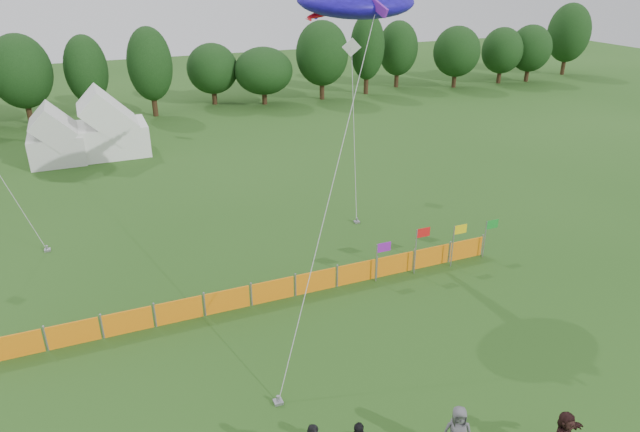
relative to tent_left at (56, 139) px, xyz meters
name	(u,v)px	position (x,y,z in m)	size (l,w,h in m)	color
treeline	(177,67)	(11.01, 11.94, 2.50)	(104.57, 8.78, 8.36)	#382314
tent_left	(56,139)	(0.00, 0.00, 0.00)	(3.79, 3.79, 3.34)	silver
tent_right	(110,129)	(3.77, 0.48, 0.22)	(5.36, 4.29, 3.78)	white
barrier_fence	(273,291)	(8.52, -23.81, -1.19)	(21.90, 0.06, 1.00)	orange
flag_row	(437,242)	(16.56, -24.12, -0.28)	(6.73, 0.23, 2.29)	gray
spectator_e	(457,432)	(10.84, -33.96, -0.79)	(0.88, 0.57, 1.79)	#56555A
stingray_kite	(353,0)	(13.40, -21.04, 10.26)	(9.60, 15.53, 12.92)	#1F0EC7
small_kite_white	(353,94)	(17.46, -12.91, 4.40)	(3.63, 7.44, 9.12)	silver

